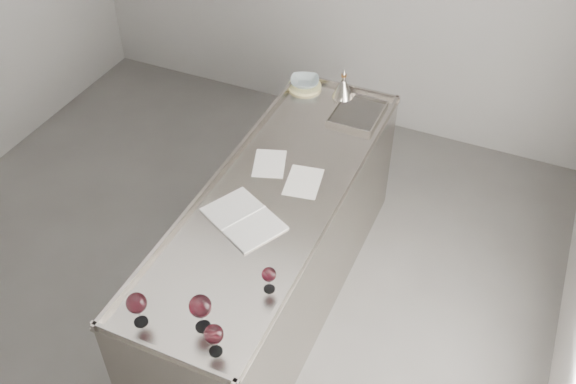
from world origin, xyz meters
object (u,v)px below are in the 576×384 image
at_px(wine_glass_small, 269,275).
at_px(wine_glass_middle, 200,307).
at_px(wine_glass_left, 137,304).
at_px(wine_glass_right, 214,335).
at_px(counter, 276,248).
at_px(ceramic_bowl, 305,82).
at_px(wine_funnel, 343,88).
at_px(notebook, 243,219).

bearing_deg(wine_glass_small, wine_glass_middle, -119.42).
xyz_separation_m(wine_glass_left, wine_glass_right, (0.40, 0.00, -0.01)).
distance_m(counter, wine_glass_left, 1.25).
bearing_deg(wine_glass_left, counter, 80.13).
bearing_deg(wine_glass_right, ceramic_bowl, 102.55).
relative_size(wine_glass_left, wine_funnel, 0.87).
bearing_deg(ceramic_bowl, wine_glass_right, -77.45).
bearing_deg(wine_glass_middle, counter, 95.22).
relative_size(wine_glass_middle, wine_funnel, 0.95).
bearing_deg(wine_funnel, wine_glass_left, -95.26).
relative_size(wine_glass_middle, notebook, 0.40).
bearing_deg(wine_glass_right, wine_glass_middle, 141.56).
xyz_separation_m(wine_glass_right, wine_glass_small, (0.07, 0.42, -0.02)).
xyz_separation_m(wine_glass_middle, wine_funnel, (-0.08, 2.07, -0.08)).
distance_m(counter, wine_glass_small, 0.91).
height_order(wine_glass_middle, wine_glass_small, wine_glass_middle).
bearing_deg(wine_glass_left, wine_funnel, 84.74).
relative_size(wine_glass_right, ceramic_bowl, 0.88).
bearing_deg(counter, wine_glass_middle, -84.78).
height_order(wine_glass_left, wine_funnel, wine_funnel).
bearing_deg(wine_glass_left, notebook, 81.11).
bearing_deg(wine_glass_middle, wine_glass_small, 60.58).
height_order(notebook, ceramic_bowl, ceramic_bowl).
bearing_deg(notebook, wine_glass_middle, -50.84).
bearing_deg(wine_glass_middle, wine_funnel, 92.20).
bearing_deg(wine_glass_small, wine_glass_right, -98.85).
xyz_separation_m(wine_glass_right, wine_funnel, (-0.20, 2.16, -0.06)).
relative_size(ceramic_bowl, wine_funnel, 0.91).
bearing_deg(wine_funnel, ceramic_bowl, 180.00).
bearing_deg(notebook, wine_glass_right, -44.32).
bearing_deg(wine_glass_left, wine_glass_small, 42.34).
xyz_separation_m(wine_glass_small, notebook, (-0.34, 0.38, -0.10)).
xyz_separation_m(notebook, ceramic_bowl, (-0.21, 1.35, 0.04)).
height_order(counter, wine_funnel, wine_funnel).
relative_size(wine_glass_middle, wine_glass_small, 1.42).
distance_m(wine_glass_small, wine_funnel, 1.76).
bearing_deg(wine_glass_right, notebook, 108.61).
relative_size(counter, wine_funnel, 11.14).
xyz_separation_m(wine_glass_left, notebook, (0.13, 0.81, -0.13)).
relative_size(counter, wine_glass_right, 13.83).
distance_m(wine_glass_left, wine_funnel, 2.17).
relative_size(counter, ceramic_bowl, 12.23).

